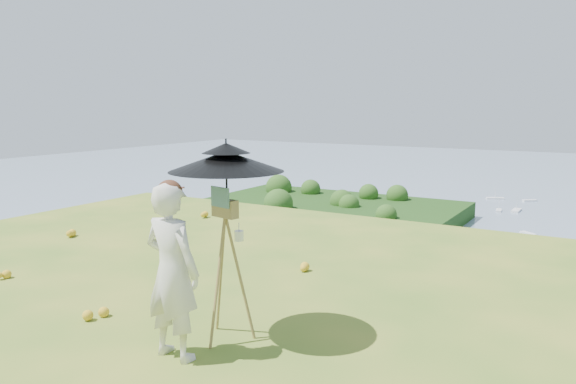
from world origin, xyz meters
The scene contains 10 objects.
ground centered at (0.00, 0.00, 0.00)m, with size 14.00×14.00×0.00m, color #427321.
peninsula centered at (-75.00, 155.00, -29.00)m, with size 90.00×60.00×12.00m, color #17390F, non-canonical shape.
slope_trees centered at (0.00, 35.00, -15.00)m, with size 110.00×50.00×6.00m, color #214916, non-canonical shape.
harbor_town centered at (0.00, 75.00, -29.50)m, with size 110.00×22.00×5.00m, color silver, non-canonical shape.
moored_boats centered at (-12.50, 161.00, -33.65)m, with size 140.00×140.00×0.70m, color white, non-canonical shape.
wildflowers centered at (0.00, 0.25, 0.06)m, with size 10.00×10.50×0.12m, color gold, non-canonical shape.
painter centered at (0.34, -0.07, 0.83)m, with size 0.60×0.40×1.65m, color silver.
field_easel centered at (0.51, 0.52, 0.78)m, with size 0.59×0.59×1.55m, color olive, non-canonical shape.
sun_umbrella centered at (0.51, 0.55, 1.64)m, with size 1.12×1.12×0.73m, color black, non-canonical shape.
painter_cap centered at (0.34, -0.07, 1.61)m, with size 0.22×0.27×0.10m, color #BF696D, non-canonical shape.
Camera 1 is at (3.77, -3.78, 2.34)m, focal length 35.00 mm.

